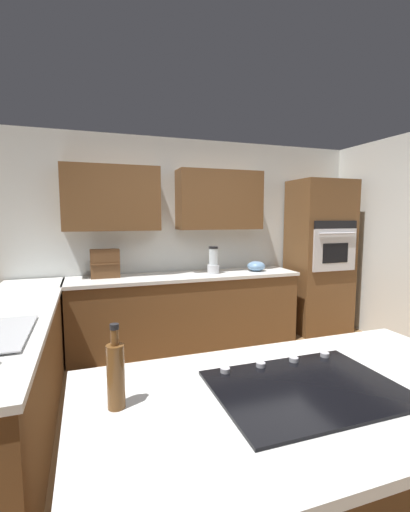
{
  "coord_description": "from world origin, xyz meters",
  "views": [
    {
      "loc": [
        1.24,
        2.33,
        1.61
      ],
      "look_at": [
        -0.02,
        -1.35,
        1.17
      ],
      "focal_mm": 24.27,
      "sensor_mm": 36.0,
      "label": 1
    }
  ],
  "objects_px": {
    "blender": "(213,262)",
    "oil_bottle": "(116,374)",
    "wall_oven": "(319,256)",
    "mixing_bowl": "(256,266)",
    "cooktop": "(306,387)",
    "spice_rack": "(105,264)"
  },
  "relations": [
    {
      "from": "cooktop",
      "to": "wall_oven",
      "type": "bearing_deg",
      "value": -127.96
    },
    {
      "from": "cooktop",
      "to": "spice_rack",
      "type": "distance_m",
      "value": 3.05
    },
    {
      "from": "mixing_bowl",
      "to": "oil_bottle",
      "type": "bearing_deg",
      "value": 53.92
    },
    {
      "from": "mixing_bowl",
      "to": "spice_rack",
      "type": "bearing_deg",
      "value": -3.1
    },
    {
      "from": "spice_rack",
      "to": "oil_bottle",
      "type": "bearing_deg",
      "value": 87.81
    },
    {
      "from": "wall_oven",
      "to": "blender",
      "type": "height_order",
      "value": "wall_oven"
    },
    {
      "from": "cooktop",
      "to": "oil_bottle",
      "type": "xyz_separation_m",
      "value": [
        0.76,
        -0.11,
        0.13
      ]
    },
    {
      "from": "mixing_bowl",
      "to": "wall_oven",
      "type": "bearing_deg",
      "value": -178.93
    },
    {
      "from": "mixing_bowl",
      "to": "spice_rack",
      "type": "relative_size",
      "value": 0.69
    },
    {
      "from": "wall_oven",
      "to": "oil_bottle",
      "type": "bearing_deg",
      "value": 42.7
    },
    {
      "from": "blender",
      "to": "spice_rack",
      "type": "relative_size",
      "value": 1.01
    },
    {
      "from": "wall_oven",
      "to": "blender",
      "type": "xyz_separation_m",
      "value": [
        1.6,
        0.02,
        -0.01
      ]
    },
    {
      "from": "blender",
      "to": "oil_bottle",
      "type": "distance_m",
      "value": 3.1
    },
    {
      "from": "wall_oven",
      "to": "cooktop",
      "type": "height_order",
      "value": "wall_oven"
    },
    {
      "from": "wall_oven",
      "to": "cooktop",
      "type": "relative_size",
      "value": 2.77
    },
    {
      "from": "cooktop",
      "to": "spice_rack",
      "type": "relative_size",
      "value": 2.25
    },
    {
      "from": "cooktop",
      "to": "mixing_bowl",
      "type": "height_order",
      "value": "mixing_bowl"
    },
    {
      "from": "cooktop",
      "to": "spice_rack",
      "type": "bearing_deg",
      "value": -77.71
    },
    {
      "from": "cooktop",
      "to": "mixing_bowl",
      "type": "relative_size",
      "value": 3.25
    },
    {
      "from": "oil_bottle",
      "to": "blender",
      "type": "bearing_deg",
      "value": -117.07
    },
    {
      "from": "spice_rack",
      "to": "oil_bottle",
      "type": "height_order",
      "value": "spice_rack"
    },
    {
      "from": "cooktop",
      "to": "oil_bottle",
      "type": "bearing_deg",
      "value": -8.3
    }
  ]
}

